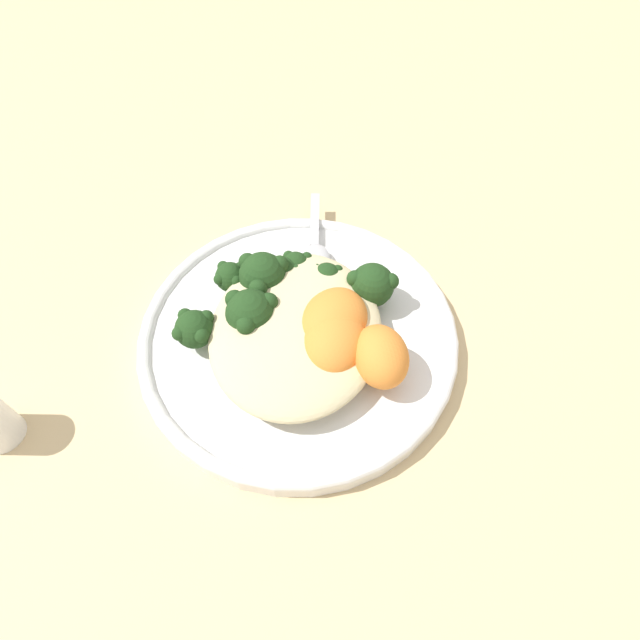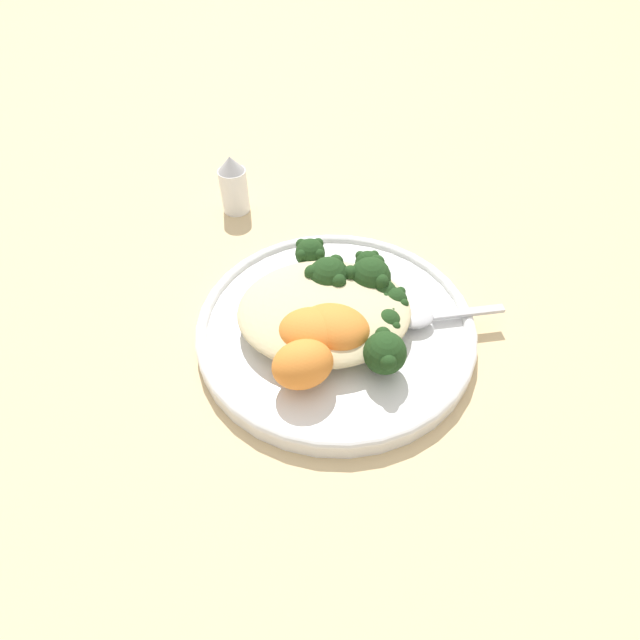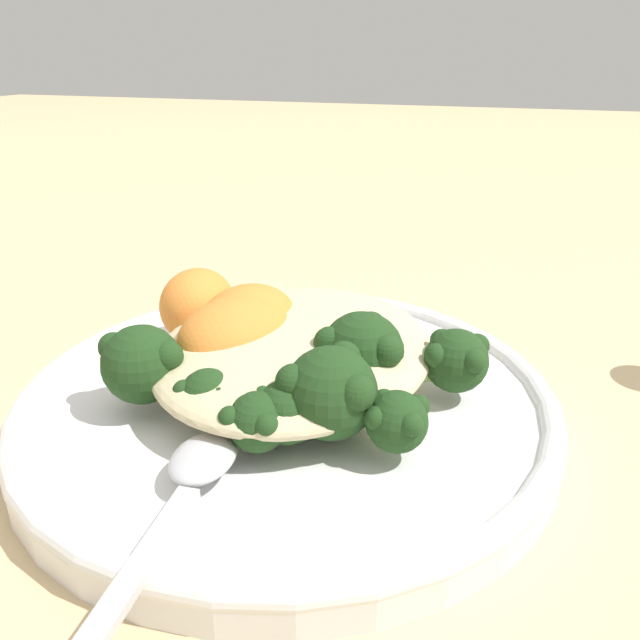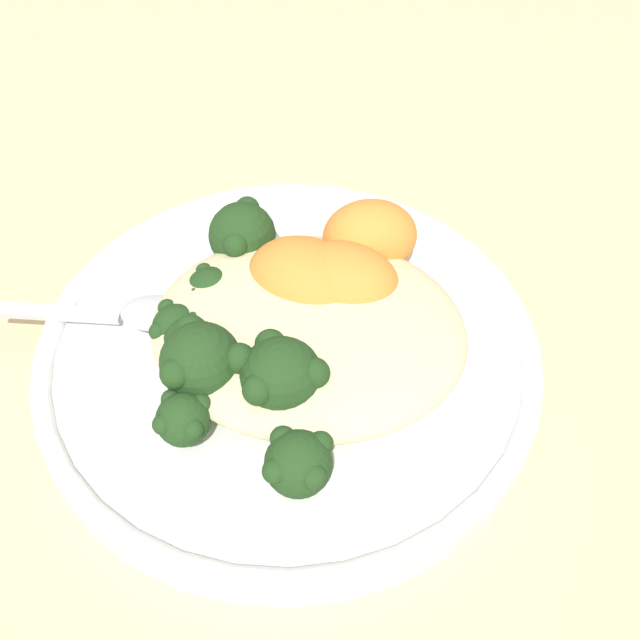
{
  "view_description": "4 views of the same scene",
  "coord_description": "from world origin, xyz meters",
  "px_view_note": "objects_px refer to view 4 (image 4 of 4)",
  "views": [
    {
      "loc": [
        -0.26,
        -0.04,
        0.38
      ],
      "look_at": [
        -0.02,
        -0.02,
        0.04
      ],
      "focal_mm": 28.0,
      "sensor_mm": 36.0,
      "label": 1
    },
    {
      "loc": [
        -0.05,
        -0.34,
        0.39
      ],
      "look_at": [
        -0.03,
        -0.02,
        0.04
      ],
      "focal_mm": 28.0,
      "sensor_mm": 36.0,
      "label": 2
    },
    {
      "loc": [
        0.25,
        0.11,
        0.18
      ],
      "look_at": [
        -0.02,
        0.02,
        0.06
      ],
      "focal_mm": 35.0,
      "sensor_mm": 36.0,
      "label": 3
    },
    {
      "loc": [
        -0.09,
        0.31,
        0.4
      ],
      "look_at": [
        -0.03,
        -0.01,
        0.04
      ],
      "focal_mm": 50.0,
      "sensor_mm": 36.0,
      "label": 4
    }
  ],
  "objects_px": {
    "sweet_potato_chunk_1": "(341,282)",
    "quinoa_mound": "(308,335)",
    "broccoli_stalk_1": "(234,301)",
    "spoon": "(131,312)",
    "sweet_potato_chunk_0": "(306,280)",
    "sweet_potato_chunk_2": "(370,236)",
    "broccoli_stalk_7": "(304,433)",
    "broccoli_stalk_5": "(216,401)",
    "plate": "(288,357)",
    "broccoli_stalk_6": "(284,374)",
    "broccoli_stalk_0": "(256,253)",
    "broccoli_stalk_4": "(213,359)",
    "broccoli_stalk_3": "(223,342)",
    "broccoli_stalk_2": "(235,332)"
  },
  "relations": [
    {
      "from": "broccoli_stalk_6",
      "to": "sweet_potato_chunk_0",
      "type": "xyz_separation_m",
      "value": [
        0.0,
        -0.07,
        -0.0
      ]
    },
    {
      "from": "broccoli_stalk_2",
      "to": "sweet_potato_chunk_1",
      "type": "distance_m",
      "value": 0.07
    },
    {
      "from": "broccoli_stalk_3",
      "to": "sweet_potato_chunk_1",
      "type": "height_order",
      "value": "sweet_potato_chunk_1"
    },
    {
      "from": "broccoli_stalk_2",
      "to": "quinoa_mound",
      "type": "bearing_deg",
      "value": 172.29
    },
    {
      "from": "broccoli_stalk_7",
      "to": "sweet_potato_chunk_1",
      "type": "bearing_deg",
      "value": 175.11
    },
    {
      "from": "sweet_potato_chunk_1",
      "to": "broccoli_stalk_0",
      "type": "bearing_deg",
      "value": -18.61
    },
    {
      "from": "broccoli_stalk_0",
      "to": "spoon",
      "type": "xyz_separation_m",
      "value": [
        0.06,
        0.04,
        -0.01
      ]
    },
    {
      "from": "broccoli_stalk_0",
      "to": "broccoli_stalk_2",
      "type": "relative_size",
      "value": 0.78
    },
    {
      "from": "sweet_potato_chunk_2",
      "to": "broccoli_stalk_6",
      "type": "bearing_deg",
      "value": 74.53
    },
    {
      "from": "broccoli_stalk_2",
      "to": "broccoli_stalk_6",
      "type": "distance_m",
      "value": 0.05
    },
    {
      "from": "broccoli_stalk_0",
      "to": "quinoa_mound",
      "type": "bearing_deg",
      "value": 172.77
    },
    {
      "from": "plate",
      "to": "quinoa_mound",
      "type": "distance_m",
      "value": 0.03
    },
    {
      "from": "broccoli_stalk_1",
      "to": "spoon",
      "type": "relative_size",
      "value": 0.77
    },
    {
      "from": "spoon",
      "to": "broccoli_stalk_6",
      "type": "bearing_deg",
      "value": 151.44
    },
    {
      "from": "broccoli_stalk_6",
      "to": "spoon",
      "type": "bearing_deg",
      "value": -96.74
    },
    {
      "from": "sweet_potato_chunk_2",
      "to": "spoon",
      "type": "height_order",
      "value": "sweet_potato_chunk_2"
    },
    {
      "from": "broccoli_stalk_4",
      "to": "broccoli_stalk_2",
      "type": "bearing_deg",
      "value": -133.89
    },
    {
      "from": "broccoli_stalk_4",
      "to": "sweet_potato_chunk_1",
      "type": "bearing_deg",
      "value": -166.48
    },
    {
      "from": "sweet_potato_chunk_0",
      "to": "plate",
      "type": "bearing_deg",
      "value": 81.07
    },
    {
      "from": "broccoli_stalk_3",
      "to": "sweet_potato_chunk_2",
      "type": "bearing_deg",
      "value": -147.61
    },
    {
      "from": "broccoli_stalk_0",
      "to": "broccoli_stalk_6",
      "type": "xyz_separation_m",
      "value": [
        -0.03,
        0.09,
        0.0
      ]
    },
    {
      "from": "broccoli_stalk_1",
      "to": "broccoli_stalk_4",
      "type": "bearing_deg",
      "value": 106.13
    },
    {
      "from": "broccoli_stalk_4",
      "to": "broccoli_stalk_1",
      "type": "bearing_deg",
      "value": -123.96
    },
    {
      "from": "plate",
      "to": "broccoli_stalk_1",
      "type": "height_order",
      "value": "broccoli_stalk_1"
    },
    {
      "from": "sweet_potato_chunk_1",
      "to": "sweet_potato_chunk_2",
      "type": "bearing_deg",
      "value": -106.15
    },
    {
      "from": "broccoli_stalk_1",
      "to": "broccoli_stalk_3",
      "type": "xyz_separation_m",
      "value": [
        -0.0,
        0.03,
        0.0
      ]
    },
    {
      "from": "quinoa_mound",
      "to": "sweet_potato_chunk_1",
      "type": "xyz_separation_m",
      "value": [
        -0.01,
        -0.04,
        0.01
      ]
    },
    {
      "from": "broccoli_stalk_6",
      "to": "sweet_potato_chunk_0",
      "type": "bearing_deg",
      "value": -162.6
    },
    {
      "from": "plate",
      "to": "broccoli_stalk_1",
      "type": "relative_size",
      "value": 3.23
    },
    {
      "from": "broccoli_stalk_0",
      "to": "broccoli_stalk_7",
      "type": "relative_size",
      "value": 0.77
    },
    {
      "from": "plate",
      "to": "quinoa_mound",
      "type": "bearing_deg",
      "value": 163.6
    },
    {
      "from": "sweet_potato_chunk_2",
      "to": "spoon",
      "type": "bearing_deg",
      "value": 27.27
    },
    {
      "from": "sweet_potato_chunk_2",
      "to": "broccoli_stalk_7",
      "type": "bearing_deg",
      "value": 83.9
    },
    {
      "from": "broccoli_stalk_4",
      "to": "broccoli_stalk_5",
      "type": "height_order",
      "value": "broccoli_stalk_4"
    },
    {
      "from": "sweet_potato_chunk_1",
      "to": "quinoa_mound",
      "type": "bearing_deg",
      "value": 70.94
    },
    {
      "from": "quinoa_mound",
      "to": "broccoli_stalk_2",
      "type": "height_order",
      "value": "quinoa_mound"
    },
    {
      "from": "broccoli_stalk_0",
      "to": "broccoli_stalk_7",
      "type": "height_order",
      "value": "broccoli_stalk_0"
    },
    {
      "from": "plate",
      "to": "broccoli_stalk_2",
      "type": "relative_size",
      "value": 2.29
    },
    {
      "from": "broccoli_stalk_3",
      "to": "broccoli_stalk_6",
      "type": "xyz_separation_m",
      "value": [
        -0.04,
        0.02,
        0.01
      ]
    },
    {
      "from": "sweet_potato_chunk_0",
      "to": "spoon",
      "type": "bearing_deg",
      "value": 14.71
    },
    {
      "from": "broccoli_stalk_5",
      "to": "sweet_potato_chunk_1",
      "type": "bearing_deg",
      "value": -172.22
    },
    {
      "from": "broccoli_stalk_3",
      "to": "spoon",
      "type": "distance_m",
      "value": 0.06
    },
    {
      "from": "quinoa_mound",
      "to": "broccoli_stalk_0",
      "type": "distance_m",
      "value": 0.07
    },
    {
      "from": "plate",
      "to": "broccoli_stalk_4",
      "type": "xyz_separation_m",
      "value": [
        0.03,
        0.03,
        0.03
      ]
    },
    {
      "from": "broccoli_stalk_7",
      "to": "broccoli_stalk_0",
      "type": "bearing_deg",
      "value": -159.89
    },
    {
      "from": "broccoli_stalk_5",
      "to": "sweet_potato_chunk_0",
      "type": "distance_m",
      "value": 0.09
    },
    {
      "from": "quinoa_mound",
      "to": "broccoli_stalk_5",
      "type": "distance_m",
      "value": 0.06
    },
    {
      "from": "broccoli_stalk_2",
      "to": "broccoli_stalk_0",
      "type": "bearing_deg",
      "value": -99.57
    },
    {
      "from": "plate",
      "to": "broccoli_stalk_7",
      "type": "distance_m",
      "value": 0.07
    },
    {
      "from": "plate",
      "to": "broccoli_stalk_6",
      "type": "distance_m",
      "value": 0.05
    }
  ]
}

